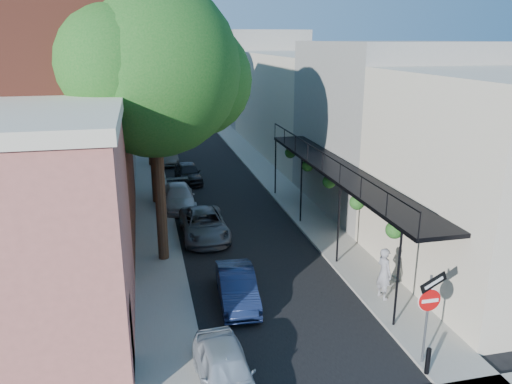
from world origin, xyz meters
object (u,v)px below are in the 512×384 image
sign_post (429,304)px  parked_car_f (167,155)px  bollard (428,361)px  oak_mid (156,78)px  oak_near (164,72)px  oak_far (151,52)px  parked_car_c (204,224)px  parked_car_d (179,197)px  pedestrian (384,273)px  parked_car_a (226,371)px  parked_car_b (237,287)px  parked_car_e (188,173)px

sign_post → parked_car_f: sign_post is taller
bollard → oak_mid: 19.96m
oak_near → oak_far: oak_far is taller
parked_car_c → parked_car_d: parked_car_c is taller
pedestrian → oak_near: bearing=42.4°
oak_near → parked_car_d: bearing=83.5°
parked_car_a → parked_car_b: size_ratio=0.98×
parked_car_e → pedestrian: (5.34, -17.29, 0.44)m
parked_car_c → parked_car_f: 15.46m
pedestrian → parked_car_c: bearing=26.4°
parked_car_b → parked_car_f: size_ratio=0.94×
parked_car_c → parked_car_f: parked_car_f is taller
parked_car_a → oak_far: bearing=89.2°
sign_post → parked_car_f: size_ratio=0.76×
oak_mid → parked_car_a: oak_mid is taller
parked_car_a → oak_mid: bearing=90.3°
sign_post → parked_car_d: (-5.76, 16.00, -1.42)m
bollard → parked_car_b: 6.89m
parked_car_c → parked_car_e: size_ratio=1.20×
parked_car_b → parked_car_e: (-0.18, 16.22, 0.04)m
bollard → oak_near: (-6.37, 9.76, 7.36)m
parked_car_d → parked_car_e: (1.02, 5.05, 0.03)m
parked_car_b → oak_near: bearing=117.6°
parked_car_b → parked_car_f: 21.93m
parked_car_a → parked_car_c: parked_car_c is taller
bollard → oak_mid: size_ratio=0.08×
parked_car_d → parked_car_f: 10.73m
parked_car_b → parked_car_d: 11.23m
parked_car_b → parked_car_c: (-0.36, 6.46, 0.03)m
pedestrian → bollard: bearing=160.0°
oak_near → parked_car_e: (1.79, 11.77, -7.23)m
parked_car_c → parked_car_e: 9.76m
pedestrian → sign_post: bearing=161.1°
parked_car_e → oak_far: bearing=105.3°
parked_car_e → parked_car_f: parked_car_e is taller
parked_car_f → sign_post: bearing=-79.1°
oak_mid → pedestrian: size_ratio=5.27×
oak_far → sign_post: bearing=-76.1°
parked_car_d → parked_car_a: bearing=-89.8°
bollard → parked_car_b: (-4.40, 5.31, 0.09)m
oak_mid → parked_car_d: 6.61m
parked_car_e → parked_car_d: bearing=-104.7°
parked_car_a → parked_car_f: bearing=87.5°
sign_post → parked_car_b: size_ratio=0.81×
oak_near → oak_mid: (-0.05, 7.97, -0.82)m
parked_car_b → parked_car_f: bearing=96.9°
oak_near → parked_car_d: (0.77, 6.71, -7.26)m
oak_near → parked_car_e: size_ratio=3.00×
oak_near → pedestrian: size_ratio=5.91×
oak_near → parked_car_a: (0.77, -9.05, -7.27)m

